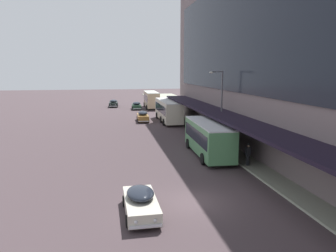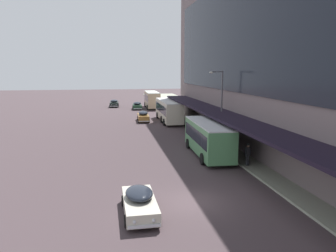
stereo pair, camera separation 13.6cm
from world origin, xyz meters
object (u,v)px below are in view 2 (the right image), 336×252
Objects in this scene: transit_bus_kerbside_front at (152,99)px; sedan_trailing_near at (143,116)px; sedan_oncoming_front at (137,106)px; transit_bus_kerbside_rear at (208,137)px; street_lamp at (220,103)px; sedan_trailing_mid at (140,202)px; transit_bus_kerbside_far at (169,110)px; sedan_far_back at (114,103)px; pedestrian_at_kerb at (248,153)px.

sedan_trailing_near is at bearing -101.65° from transit_bus_kerbside_front.
sedan_oncoming_front is 0.90× the size of sedan_trailing_near.
transit_bus_kerbside_rear is 5.31m from street_lamp.
street_lamp is at bearing 57.26° from sedan_trailing_mid.
transit_bus_kerbside_far is at bearing 90.11° from transit_bus_kerbside_rear.
transit_bus_kerbside_front is 18.74m from transit_bus_kerbside_far.
street_lamp is (6.38, -18.11, 3.81)m from sedan_trailing_near.
sedan_oncoming_front is 0.93× the size of sedan_far_back.
transit_bus_kerbside_front reaches higher than pedestrian_at_kerb.
pedestrian_at_kerb is (9.70, 7.50, 0.45)m from sedan_trailing_mid.
sedan_far_back is (-4.23, 21.80, -0.05)m from sedan_trailing_near.
transit_bus_kerbside_front is 1.92× the size of sedan_far_back.
sedan_trailing_mid is 12.27m from pedestrian_at_kerb.
pedestrian_at_kerb is at bearing -76.78° from sedan_trailing_near.
street_lamp is (9.95, 15.48, 3.90)m from sedan_trailing_mid.
transit_bus_kerbside_front is 8.94m from sedan_far_back.
street_lamp is (0.25, 7.98, 3.45)m from pedestrian_at_kerb.
sedan_trailing_mid is at bearing -142.30° from pedestrian_at_kerb.
sedan_oncoming_front is (-3.54, 17.07, -1.14)m from transit_bus_kerbside_far.
sedan_oncoming_front is at bearing -153.18° from transit_bus_kerbside_front.
transit_bus_kerbside_rear reaches higher than sedan_trailing_near.
pedestrian_at_kerb is at bearing -82.24° from sedan_oncoming_front.
sedan_far_back is (-0.66, 55.39, 0.04)m from sedan_trailing_mid.
transit_bus_kerbside_front is 36.11m from street_lamp.
transit_bus_kerbside_rear reaches higher than pedestrian_at_kerb.
transit_bus_kerbside_rear is 22.30m from sedan_trailing_near.
transit_bus_kerbside_rear is at bearing -79.39° from sedan_far_back.
pedestrian_at_kerb is (5.76, -42.22, 0.41)m from sedan_oncoming_front.
transit_bus_kerbside_far reaches higher than pedestrian_at_kerb.
sedan_oncoming_front is (-3.30, -1.67, -1.20)m from transit_bus_kerbside_front.
sedan_trailing_near is 22.21m from sedan_far_back.
transit_bus_kerbside_front is at bearing 90.41° from transit_bus_kerbside_rear.
sedan_trailing_near is at bearing 166.49° from transit_bus_kerbside_far.
transit_bus_kerbside_far is at bearing -78.28° from sedan_oncoming_front.
sedan_trailing_near is (-0.37, -16.13, 0.05)m from sedan_oncoming_front.
sedan_trailing_mid is at bearing -96.07° from sedan_trailing_near.
sedan_far_back is at bearing 153.12° from transit_bus_kerbside_front.
street_lamp is (6.01, -34.24, 3.86)m from sedan_oncoming_front.
sedan_oncoming_front is 0.57× the size of street_lamp.
transit_bus_kerbside_far reaches higher than transit_bus_kerbside_rear.
transit_bus_kerbside_far is 2.52× the size of sedan_oncoming_front.
transit_bus_kerbside_rear is 2.06× the size of sedan_trailing_mid.
transit_bus_kerbside_rear is at bearing 117.52° from pedestrian_at_kerb.
sedan_oncoming_front is at bearing 97.76° from pedestrian_at_kerb.
transit_bus_kerbside_front is 2.06× the size of sedan_oncoming_front.
sedan_trailing_mid is (-7.53, -11.67, -1.10)m from transit_bus_kerbside_rear.
sedan_far_back is 0.61× the size of street_lamp.
transit_bus_kerbside_front reaches higher than sedan_trailing_near.
transit_bus_kerbside_far is 6.00× the size of pedestrian_at_kerb.
sedan_trailing_mid is at bearing -98.02° from transit_bus_kerbside_front.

